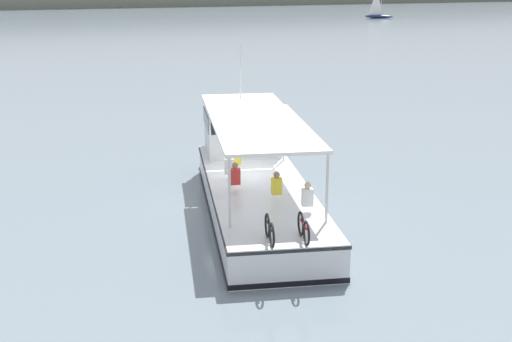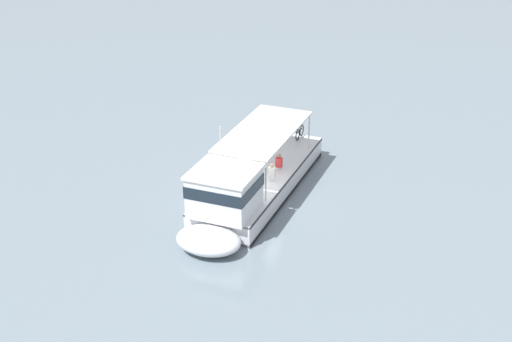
# 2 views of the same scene
# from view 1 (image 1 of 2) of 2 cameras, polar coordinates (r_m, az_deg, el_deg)

# --- Properties ---
(ground_plane) EXTENTS (400.00, 400.00, 0.00)m
(ground_plane) POSITION_cam_1_polar(r_m,az_deg,el_deg) (24.12, -1.03, -2.64)
(ground_plane) COLOR slate
(ferry_main) EXTENTS (5.34, 13.05, 5.32)m
(ferry_main) POSITION_cam_1_polar(r_m,az_deg,el_deg) (23.98, -0.34, -0.20)
(ferry_main) COLOR silver
(ferry_main) RESTS_ON ground
(sailboat_near_starboard) EXTENTS (4.75, 3.87, 5.40)m
(sailboat_near_starboard) POSITION_cam_1_polar(r_m,az_deg,el_deg) (120.14, 10.24, 12.76)
(sailboat_near_starboard) COLOR navy
(sailboat_near_starboard) RESTS_ON ground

